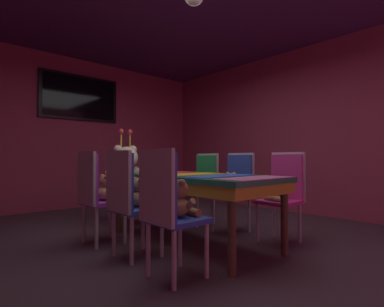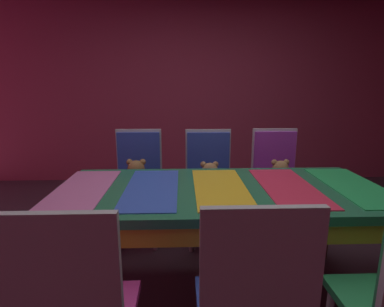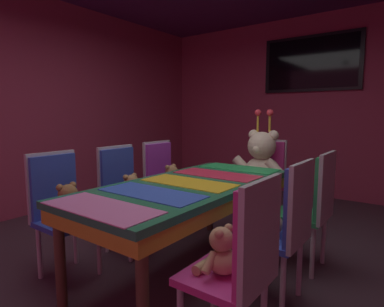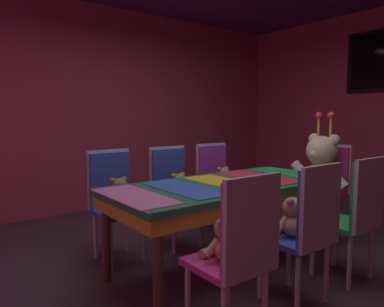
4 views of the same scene
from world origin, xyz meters
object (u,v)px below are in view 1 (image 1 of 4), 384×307
banquet_table (191,182)px  chair_left_2 (93,189)px  chair_right_1 (237,183)px  throne_chair (121,180)px  chair_left_0 (164,201)px  teddy_left_1 (140,194)px  chair_left_1 (126,193)px  teddy_left_0 (179,201)px  chair_right_0 (284,187)px  wall_tv (80,98)px  king_teddy_bear (127,171)px  chair_right_2 (204,181)px  teddy_left_2 (106,189)px  teddy_right_1 (230,185)px  teddy_right_0 (277,190)px

banquet_table → chair_left_2: 1.04m
chair_left_2 → chair_right_1: same height
chair_right_1 → throne_chair: bearing=-62.0°
chair_left_0 → teddy_left_1: (0.18, 0.62, -0.02)m
chair_left_1 → chair_right_1: same height
teddy_left_0 → chair_right_0: bearing=-0.3°
chair_right_0 → throne_chair: (-0.83, 2.18, 0.00)m
chair_right_0 → wall_tv: 4.10m
chair_right_1 → wall_tv: 3.50m
teddy_left_1 → throne_chair: 1.68m
chair_right_0 → wall_tv: (-0.83, 3.74, 1.45)m
chair_left_1 → chair_right_1: (1.61, 0.03, 0.00)m
chair_left_0 → king_teddy_bear: 2.17m
teddy_left_1 → chair_right_2: 1.61m
teddy_left_2 → chair_right_0: chair_right_0 is taller
chair_right_2 → wall_tv: 2.98m
teddy_right_1 → chair_right_2: chair_right_2 is taller
teddy_left_0 → wall_tv: (0.69, 3.74, 1.46)m
wall_tv → banquet_table: bearing=-90.0°
banquet_table → chair_left_2: chair_left_2 is taller
chair_left_1 → banquet_table: bearing=0.3°
teddy_left_2 → chair_right_1: 1.61m
chair_right_2 → throne_chair: size_ratio=1.00×
teddy_left_0 → teddy_left_1: (0.03, 0.62, -0.01)m
teddy_left_0 → teddy_left_2: 1.24m
chair_left_1 → teddy_right_1: chair_left_1 is taller
chair_right_2 → chair_left_2: bearing=0.8°
chair_right_2 → throne_chair: same height
teddy_left_2 → throne_chair: size_ratio=0.30×
chair_left_0 → chair_right_2: size_ratio=1.00×
banquet_table → chair_right_1: size_ratio=2.05×
banquet_table → chair_left_0: bearing=-142.9°
teddy_left_1 → teddy_left_2: teddy_left_2 is taller
chair_right_2 → king_teddy_bear: 1.11m
chair_left_0 → chair_right_0: size_ratio=1.00×
chair_left_1 → king_teddy_bear: bearing=59.9°
king_teddy_bear → chair_left_2: bearing=-47.7°
chair_left_1 → throne_chair: bearing=62.7°
teddy_left_1 → chair_left_2: (-0.18, 0.62, 0.02)m
teddy_left_0 → chair_left_1: 0.63m
teddy_left_2 → chair_right_0: size_ratio=0.30×
chair_left_2 → throne_chair: bearing=48.1°
chair_right_0 → teddy_left_2: bearing=-39.5°
chair_right_2 → chair_left_1: bearing=21.7°
teddy_right_1 → chair_left_1: bearing=1.1°
throne_chair → chair_right_1: bearing=28.0°
banquet_table → teddy_left_1: size_ratio=6.84×
chair_left_0 → king_teddy_bear: king_teddy_bear is taller
teddy_left_2 → teddy_right_0: size_ratio=1.10×
throne_chair → teddy_right_1: bearing=23.7°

